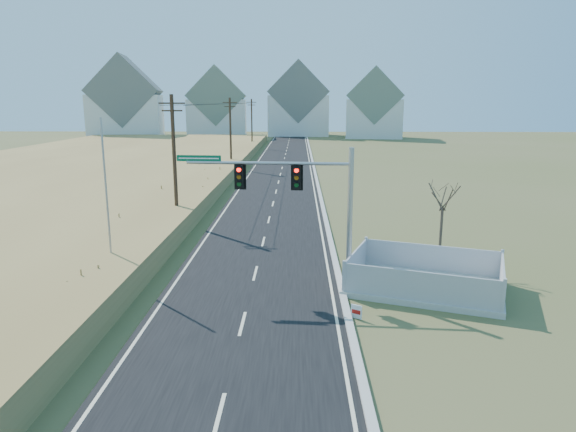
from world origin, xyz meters
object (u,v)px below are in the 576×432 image
object	(u,v)px
fence_enclosure	(425,284)
flagpole	(108,216)
traffic_signal_mast	(310,201)
bare_tree	(443,195)
open_sign	(356,312)

from	to	relation	value
fence_enclosure	flagpole	world-z (taller)	flagpole
traffic_signal_mast	fence_enclosure	distance (m)	6.55
bare_tree	open_sign	bearing A→B (deg)	-127.00
fence_enclosure	flagpole	bearing A→B (deg)	-165.21
open_sign	flagpole	world-z (taller)	flagpole
traffic_signal_mast	fence_enclosure	size ratio (longest dim) A/B	1.02
open_sign	flagpole	bearing A→B (deg)	-171.30
bare_tree	flagpole	bearing A→B (deg)	-172.98
open_sign	bare_tree	xyz separation A→B (m)	(5.06, 6.71, 3.54)
flagpole	bare_tree	size ratio (longest dim) A/B	1.63
traffic_signal_mast	bare_tree	distance (m)	7.52
fence_enclosure	bare_tree	bearing A→B (deg)	85.26
traffic_signal_mast	flagpole	size ratio (longest dim) A/B	1.05
fence_enclosure	flagpole	distance (m)	15.33
fence_enclosure	bare_tree	distance (m)	5.13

